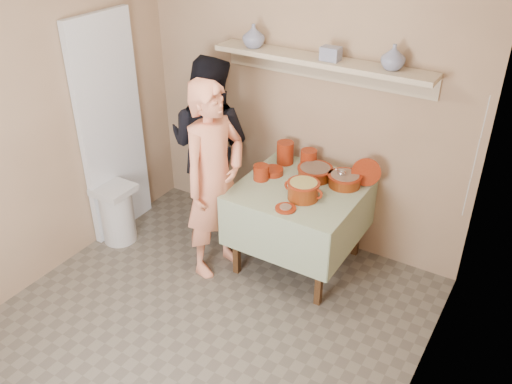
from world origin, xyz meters
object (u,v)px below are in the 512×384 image
Objects in this scene: cazuela_rice at (303,189)px; person_helper at (210,145)px; trash_bin at (117,213)px; person_cook at (214,181)px; serving_table at (300,200)px.

person_helper is at bearing 164.13° from cazuela_rice.
person_helper reaches higher than trash_bin.
cazuela_rice is at bearing 158.19° from person_helper.
person_cook is 0.70m from person_helper.
cazuela_rice is 1.80m from trash_bin.
serving_table is (0.58, 0.38, -0.19)m from person_cook.
person_cook is 1.71× the size of serving_table.
person_cook is at bearing -160.75° from cazuela_rice.
cazuela_rice is at bearing 13.26° from trash_bin.
person_helper is 2.93× the size of trash_bin.
person_cook is 2.98× the size of trash_bin.
serving_table is at bearing 18.99° from trash_bin.
person_cook is at bearing 122.59° from person_helper.
trash_bin is (-1.57, -0.54, -0.36)m from serving_table.
trash_bin is at bearing -166.74° from cazuela_rice.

